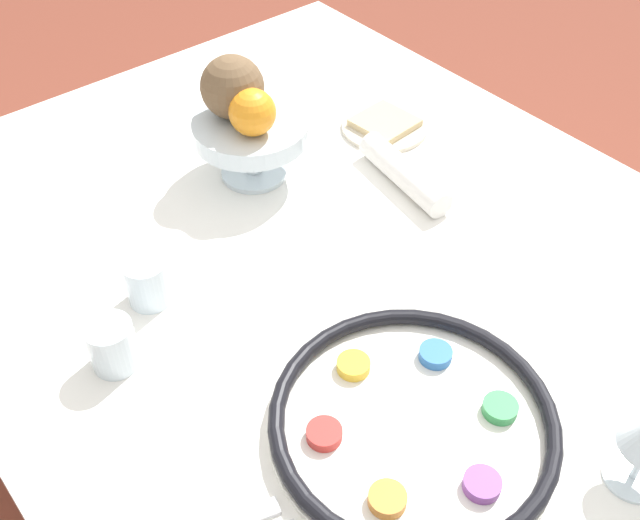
% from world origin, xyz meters
% --- Properties ---
extents(ground_plane, '(8.00, 8.00, 0.00)m').
position_xyz_m(ground_plane, '(0.00, 0.00, 0.00)').
color(ground_plane, brown).
extents(dining_table, '(1.44, 1.04, 0.71)m').
position_xyz_m(dining_table, '(0.00, 0.00, 0.35)').
color(dining_table, white).
rests_on(dining_table, ground_plane).
extents(seder_plate, '(0.34, 0.34, 0.03)m').
position_xyz_m(seder_plate, '(-0.24, 0.12, 0.72)').
color(seder_plate, white).
rests_on(seder_plate, dining_table).
extents(fruit_stand, '(0.19, 0.19, 0.10)m').
position_xyz_m(fruit_stand, '(0.28, -0.03, 0.79)').
color(fruit_stand, silver).
rests_on(fruit_stand, dining_table).
extents(orange_fruit, '(0.07, 0.07, 0.07)m').
position_xyz_m(orange_fruit, '(0.26, -0.01, 0.85)').
color(orange_fruit, orange).
rests_on(orange_fruit, fruit_stand).
extents(coconut, '(0.10, 0.10, 0.10)m').
position_xyz_m(coconut, '(0.31, -0.02, 0.86)').
color(coconut, brown).
rests_on(coconut, fruit_stand).
extents(bread_plate, '(0.15, 0.15, 0.02)m').
position_xyz_m(bread_plate, '(0.24, -0.28, 0.71)').
color(bread_plate, beige).
rests_on(bread_plate, dining_table).
extents(napkin_roll, '(0.20, 0.07, 0.04)m').
position_xyz_m(napkin_roll, '(0.11, -0.20, 0.73)').
color(napkin_roll, white).
rests_on(napkin_roll, dining_table).
extents(cup_near, '(0.06, 0.06, 0.07)m').
position_xyz_m(cup_near, '(0.08, 0.34, 0.74)').
color(cup_near, silver).
rests_on(cup_near, dining_table).
extents(cup_mid, '(0.06, 0.06, 0.07)m').
position_xyz_m(cup_mid, '(0.15, 0.25, 0.74)').
color(cup_mid, silver).
rests_on(cup_mid, dining_table).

